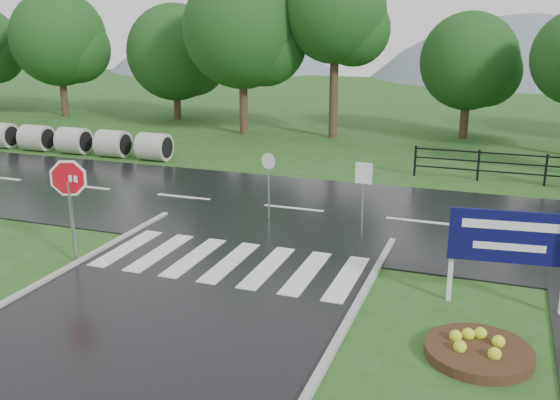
% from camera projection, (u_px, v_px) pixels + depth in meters
% --- Properties ---
extents(ground, '(120.00, 120.00, 0.00)m').
position_uv_depth(ground, '(115.00, 363.00, 11.09)').
color(ground, '#234E1A').
rests_on(ground, ground).
extents(main_road, '(90.00, 8.00, 0.04)m').
position_uv_depth(main_road, '(294.00, 210.00, 20.13)').
color(main_road, black).
rests_on(main_road, ground).
extents(crosswalk, '(6.50, 2.80, 0.02)m').
position_uv_depth(crosswalk, '(230.00, 262.00, 15.59)').
color(crosswalk, silver).
rests_on(crosswalk, ground).
extents(fence_west, '(9.58, 0.08, 1.20)m').
position_uv_depth(fence_west, '(546.00, 167.00, 22.83)').
color(fence_west, black).
rests_on(fence_west, ground).
extents(hills, '(102.00, 48.00, 48.00)m').
position_uv_depth(hills, '(471.00, 211.00, 73.01)').
color(hills, slate).
rests_on(hills, ground).
extents(treeline, '(83.20, 5.20, 10.00)m').
position_uv_depth(treeline, '(398.00, 138.00, 32.46)').
color(treeline, '#133F14').
rests_on(treeline, ground).
extents(culvert_pipes, '(11.80, 1.20, 1.20)m').
position_uv_depth(culvert_pipes, '(55.00, 139.00, 28.84)').
color(culvert_pipes, '#9E9B93').
rests_on(culvert_pipes, ground).
extents(stop_sign, '(1.18, 0.43, 2.80)m').
position_uv_depth(stop_sign, '(69.00, 188.00, 15.24)').
color(stop_sign, '#939399').
rests_on(stop_sign, ground).
extents(estate_billboard, '(2.45, 0.34, 2.15)m').
position_uv_depth(estate_billboard, '(510.00, 242.00, 12.84)').
color(estate_billboard, silver).
rests_on(estate_billboard, ground).
extents(flower_bed, '(1.93, 1.93, 0.39)m').
position_uv_depth(flower_bed, '(479.00, 350.00, 11.26)').
color(flower_bed, '#332111').
rests_on(flower_bed, ground).
extents(reg_sign_small, '(0.48, 0.07, 2.17)m').
position_uv_depth(reg_sign_small, '(363.00, 185.00, 17.08)').
color(reg_sign_small, '#939399').
rests_on(reg_sign_small, ground).
extents(reg_sign_round, '(0.48, 0.15, 2.10)m').
position_uv_depth(reg_sign_round, '(269.00, 178.00, 18.67)').
color(reg_sign_round, '#939399').
rests_on(reg_sign_round, ground).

